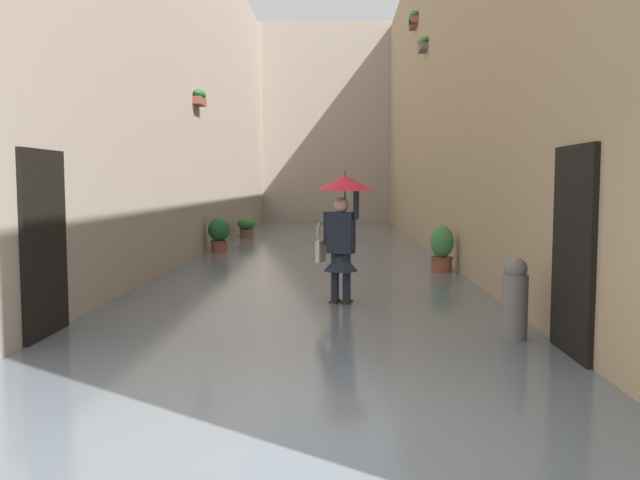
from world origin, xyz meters
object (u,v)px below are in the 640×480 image
(person_wading, at_px, (342,218))
(potted_plant_far_right, at_px, (246,227))
(mooring_bollard, at_px, (515,301))
(potted_plant_near_left, at_px, (442,249))
(potted_plant_mid_right, at_px, (219,234))

(person_wading, bearing_deg, potted_plant_far_right, -75.63)
(potted_plant_far_right, bearing_deg, mooring_bollard, 109.49)
(potted_plant_near_left, bearing_deg, potted_plant_mid_right, -35.62)
(potted_plant_near_left, distance_m, mooring_bollard, 5.79)
(potted_plant_near_left, height_order, potted_plant_mid_right, potted_plant_near_left)
(potted_plant_mid_right, bearing_deg, potted_plant_far_right, -91.42)
(potted_plant_far_right, distance_m, potted_plant_mid_right, 4.40)
(potted_plant_far_right, relative_size, mooring_bollard, 0.72)
(potted_plant_far_right, height_order, potted_plant_mid_right, potted_plant_mid_right)
(potted_plant_near_left, height_order, potted_plant_far_right, potted_plant_near_left)
(person_wading, bearing_deg, mooring_bollard, 130.89)
(potted_plant_far_right, bearing_deg, potted_plant_mid_right, 88.58)
(person_wading, relative_size, potted_plant_near_left, 2.02)
(potted_plant_near_left, bearing_deg, person_wading, 60.55)
(person_wading, distance_m, mooring_bollard, 3.05)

